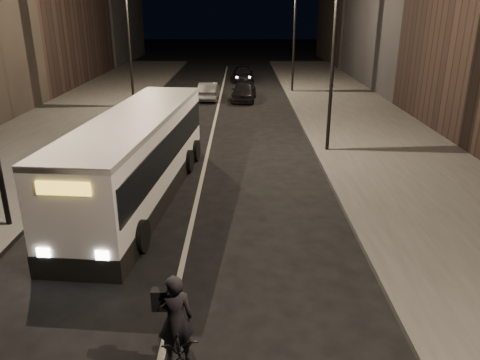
{
  "coord_description": "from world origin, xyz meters",
  "views": [
    {
      "loc": [
        1.57,
        -9.03,
        6.49
      ],
      "look_at": [
        1.54,
        4.3,
        1.5
      ],
      "focal_mm": 35.0,
      "sensor_mm": 36.0,
      "label": 1
    }
  ],
  "objects_px": {
    "car_far": "(243,74)",
    "cyclist_on_bicycle": "(178,339)",
    "streetlight_right_mid": "(329,33)",
    "city_bus": "(138,153)",
    "streetlight_right_far": "(291,21)",
    "streetlight_left_far": "(132,24)",
    "car_mid": "(209,91)",
    "car_near": "(244,91)"
  },
  "relations": [
    {
      "from": "city_bus",
      "to": "car_far",
      "type": "xyz_separation_m",
      "value": [
        3.8,
        27.45,
        -1.0
      ]
    },
    {
      "from": "car_near",
      "to": "streetlight_left_far",
      "type": "bearing_deg",
      "value": -153.52
    },
    {
      "from": "city_bus",
      "to": "car_near",
      "type": "relative_size",
      "value": 2.78
    },
    {
      "from": "streetlight_right_far",
      "to": "car_mid",
      "type": "xyz_separation_m",
      "value": [
        -6.13,
        -2.79,
        -4.73
      ]
    },
    {
      "from": "city_bus",
      "to": "car_near",
      "type": "bearing_deg",
      "value": 83.47
    },
    {
      "from": "streetlight_right_far",
      "to": "car_far",
      "type": "relative_size",
      "value": 1.84
    },
    {
      "from": "car_far",
      "to": "city_bus",
      "type": "bearing_deg",
      "value": -100.87
    },
    {
      "from": "streetlight_left_far",
      "to": "car_mid",
      "type": "distance_m",
      "value": 7.3
    },
    {
      "from": "streetlight_left_far",
      "to": "streetlight_right_far",
      "type": "bearing_deg",
      "value": 29.36
    },
    {
      "from": "cyclist_on_bicycle",
      "to": "car_far",
      "type": "distance_m",
      "value": 36.06
    },
    {
      "from": "streetlight_right_mid",
      "to": "city_bus",
      "type": "xyz_separation_m",
      "value": [
        -7.37,
        -5.4,
        -3.72
      ]
    },
    {
      "from": "streetlight_left_far",
      "to": "car_near",
      "type": "xyz_separation_m",
      "value": [
        7.1,
        2.84,
        -4.67
      ]
    },
    {
      "from": "streetlight_right_far",
      "to": "streetlight_left_far",
      "type": "bearing_deg",
      "value": -150.64
    },
    {
      "from": "streetlight_right_mid",
      "to": "streetlight_right_far",
      "type": "height_order",
      "value": "same"
    },
    {
      "from": "city_bus",
      "to": "car_mid",
      "type": "distance_m",
      "value": 18.68
    },
    {
      "from": "streetlight_right_far",
      "to": "streetlight_left_far",
      "type": "relative_size",
      "value": 1.0
    },
    {
      "from": "car_mid",
      "to": "city_bus",
      "type": "bearing_deg",
      "value": 87.19
    },
    {
      "from": "city_bus",
      "to": "car_mid",
      "type": "relative_size",
      "value": 2.96
    },
    {
      "from": "streetlight_right_mid",
      "to": "streetlight_right_far",
      "type": "relative_size",
      "value": 1.0
    },
    {
      "from": "streetlight_right_mid",
      "to": "car_near",
      "type": "height_order",
      "value": "streetlight_right_mid"
    },
    {
      "from": "streetlight_left_far",
      "to": "car_far",
      "type": "xyz_separation_m",
      "value": [
        7.09,
        12.04,
        -4.72
      ]
    },
    {
      "from": "streetlight_right_mid",
      "to": "city_bus",
      "type": "bearing_deg",
      "value": -143.76
    },
    {
      "from": "car_far",
      "to": "streetlight_left_far",
      "type": "bearing_deg",
      "value": -123.49
    },
    {
      "from": "streetlight_right_far",
      "to": "city_bus",
      "type": "distance_m",
      "value": 22.94
    },
    {
      "from": "car_near",
      "to": "car_mid",
      "type": "bearing_deg",
      "value": 176.45
    },
    {
      "from": "streetlight_right_far",
      "to": "car_near",
      "type": "height_order",
      "value": "streetlight_right_far"
    },
    {
      "from": "cyclist_on_bicycle",
      "to": "car_near",
      "type": "bearing_deg",
      "value": 74.98
    },
    {
      "from": "streetlight_left_far",
      "to": "cyclist_on_bicycle",
      "type": "bearing_deg",
      "value": -76.56
    },
    {
      "from": "car_far",
      "to": "streetlight_right_mid",
      "type": "bearing_deg",
      "value": -83.79
    },
    {
      "from": "streetlight_right_far",
      "to": "cyclist_on_bicycle",
      "type": "relative_size",
      "value": 3.77
    },
    {
      "from": "streetlight_right_mid",
      "to": "car_mid",
      "type": "height_order",
      "value": "streetlight_right_mid"
    },
    {
      "from": "streetlight_right_mid",
      "to": "cyclist_on_bicycle",
      "type": "relative_size",
      "value": 3.77
    },
    {
      "from": "streetlight_left_far",
      "to": "car_near",
      "type": "distance_m",
      "value": 8.96
    },
    {
      "from": "streetlight_right_far",
      "to": "streetlight_left_far",
      "type": "distance_m",
      "value": 12.24
    },
    {
      "from": "streetlight_right_mid",
      "to": "streetlight_left_far",
      "type": "height_order",
      "value": "same"
    },
    {
      "from": "city_bus",
      "to": "car_near",
      "type": "distance_m",
      "value": 18.66
    },
    {
      "from": "streetlight_right_far",
      "to": "cyclist_on_bicycle",
      "type": "height_order",
      "value": "streetlight_right_far"
    },
    {
      "from": "car_near",
      "to": "car_far",
      "type": "bearing_deg",
      "value": 94.75
    },
    {
      "from": "streetlight_right_mid",
      "to": "car_far",
      "type": "bearing_deg",
      "value": 99.21
    },
    {
      "from": "city_bus",
      "to": "car_near",
      "type": "height_order",
      "value": "city_bus"
    },
    {
      "from": "car_far",
      "to": "cyclist_on_bicycle",
      "type": "bearing_deg",
      "value": -95.16
    },
    {
      "from": "car_near",
      "to": "car_mid",
      "type": "height_order",
      "value": "car_near"
    }
  ]
}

